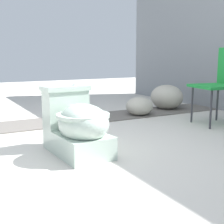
{
  "coord_description": "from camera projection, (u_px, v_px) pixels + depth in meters",
  "views": [
    {
      "loc": [
        2.18,
        -0.99,
        0.74
      ],
      "look_at": [
        0.03,
        0.19,
        0.3
      ],
      "focal_mm": 50.0,
      "sensor_mm": 36.0,
      "label": 1
    }
  ],
  "objects": [
    {
      "name": "toilet",
      "position": [
        78.0,
        126.0,
        2.37
      ],
      "size": [
        0.65,
        0.41,
        0.52
      ],
      "rotation": [
        0.0,
        0.0,
        0.06
      ],
      "color": "#B2C6B7",
      "rests_on": "ground"
    },
    {
      "name": "boulder_far",
      "position": [
        167.0,
        97.0,
        4.38
      ],
      "size": [
        0.53,
        0.48,
        0.34
      ],
      "primitive_type": "ellipsoid",
      "rotation": [
        0.0,
        0.0,
        3.06
      ],
      "color": "#ADA899",
      "rests_on": "ground"
    },
    {
      "name": "gravel_strip",
      "position": [
        87.0,
        119.0,
        3.72
      ],
      "size": [
        0.56,
        8.0,
        0.01
      ],
      "primitive_type": "cube",
      "color": "#605B56",
      "rests_on": "ground"
    },
    {
      "name": "boulder_near",
      "position": [
        139.0,
        106.0,
        3.93
      ],
      "size": [
        0.49,
        0.49,
        0.23
      ],
      "primitive_type": "ellipsoid",
      "rotation": [
        0.0,
        0.0,
        2.29
      ],
      "color": "#ADA899",
      "rests_on": "ground"
    },
    {
      "name": "folding_chair_left",
      "position": [
        224.0,
        78.0,
        3.37
      ],
      "size": [
        0.51,
        0.51,
        0.83
      ],
      "rotation": [
        0.0,
        0.0,
        -1.74
      ],
      "color": "#1E8C38",
      "rests_on": "ground"
    },
    {
      "name": "ground_plane",
      "position": [
        89.0,
        151.0,
        2.48
      ],
      "size": [
        14.0,
        14.0,
        0.0
      ],
      "primitive_type": "plane",
      "color": "beige"
    }
  ]
}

